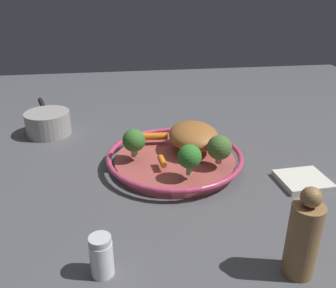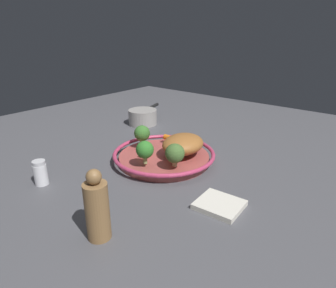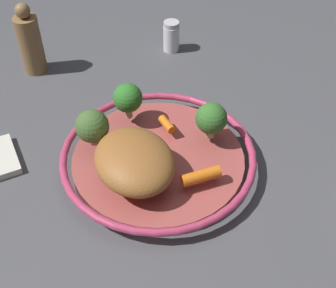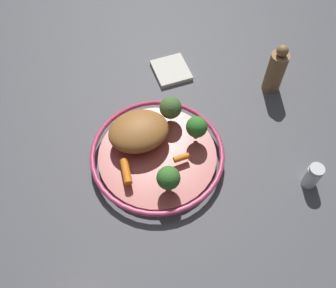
% 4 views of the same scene
% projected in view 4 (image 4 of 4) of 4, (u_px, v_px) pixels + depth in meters
% --- Properties ---
extents(ground_plane, '(2.07, 2.07, 0.00)m').
position_uv_depth(ground_plane, '(158.00, 159.00, 1.01)').
color(ground_plane, '#4C4C51').
extents(serving_bowl, '(0.35, 0.35, 0.04)m').
position_uv_depth(serving_bowl, '(157.00, 155.00, 0.99)').
color(serving_bowl, '#A84C47').
rests_on(serving_bowl, ground_plane).
extents(roast_chicken_piece, '(0.16, 0.14, 0.06)m').
position_uv_depth(roast_chicken_piece, '(139.00, 131.00, 0.97)').
color(roast_chicken_piece, '#9A5E2C').
rests_on(roast_chicken_piece, serving_bowl).
extents(baby_carrot_back, '(0.04, 0.02, 0.02)m').
position_uv_depth(baby_carrot_back, '(181.00, 158.00, 0.96)').
color(baby_carrot_back, orange).
rests_on(baby_carrot_back, serving_bowl).
extents(baby_carrot_near_rim, '(0.02, 0.07, 0.02)m').
position_uv_depth(baby_carrot_near_rim, '(126.00, 172.00, 0.93)').
color(baby_carrot_near_rim, orange).
rests_on(baby_carrot_near_rim, serving_bowl).
extents(broccoli_floret_mid, '(0.06, 0.06, 0.07)m').
position_uv_depth(broccoli_floret_mid, '(197.00, 127.00, 0.96)').
color(broccoli_floret_mid, '#96AA66').
rests_on(broccoli_floret_mid, serving_bowl).
extents(broccoli_floret_small, '(0.06, 0.06, 0.07)m').
position_uv_depth(broccoli_floret_small, '(171.00, 108.00, 1.00)').
color(broccoli_floret_small, tan).
rests_on(broccoli_floret_small, serving_bowl).
extents(broccoli_floret_edge, '(0.06, 0.06, 0.07)m').
position_uv_depth(broccoli_floret_edge, '(169.00, 178.00, 0.89)').
color(broccoli_floret_edge, '#9BA566').
rests_on(broccoli_floret_edge, serving_bowl).
extents(salt_shaker, '(0.04, 0.04, 0.07)m').
position_uv_depth(salt_shaker, '(312.00, 176.00, 0.94)').
color(salt_shaker, white).
rests_on(salt_shaker, ground_plane).
extents(pepper_mill, '(0.05, 0.05, 0.17)m').
position_uv_depth(pepper_mill, '(276.00, 70.00, 1.08)').
color(pepper_mill, olive).
rests_on(pepper_mill, ground_plane).
extents(dish_towel, '(0.11, 0.12, 0.01)m').
position_uv_depth(dish_towel, '(171.00, 70.00, 1.17)').
color(dish_towel, silver).
rests_on(dish_towel, ground_plane).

